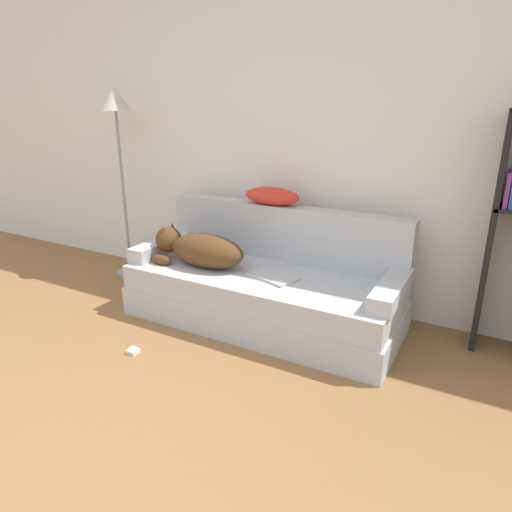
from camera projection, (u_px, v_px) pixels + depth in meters
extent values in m
cube|color=silver|center=(287.00, 130.00, 3.52)|extent=(7.93, 0.06, 2.70)
cube|color=#B2B7BC|center=(262.00, 307.00, 3.39)|extent=(1.99, 0.83, 0.22)
cube|color=#B2B7BC|center=(262.00, 283.00, 3.32)|extent=(1.95, 0.79, 0.18)
cube|color=#B2B7BC|center=(284.00, 232.00, 3.51)|extent=(1.95, 0.15, 0.42)
cube|color=#B2B7BC|center=(162.00, 246.00, 3.70)|extent=(0.15, 0.64, 0.11)
cube|color=#B2B7BC|center=(392.00, 290.00, 2.85)|extent=(0.15, 0.64, 0.11)
ellipsoid|color=#513319|center=(207.00, 251.00, 3.37)|extent=(0.61, 0.30, 0.24)
sphere|color=#513319|center=(169.00, 239.00, 3.52)|extent=(0.20, 0.20, 0.20)
cone|color=#513319|center=(163.00, 232.00, 3.45)|extent=(0.07, 0.07, 0.09)
cone|color=#513319|center=(173.00, 228.00, 3.54)|extent=(0.07, 0.07, 0.09)
ellipsoid|color=#513319|center=(161.00, 260.00, 3.43)|extent=(0.18, 0.07, 0.07)
cube|color=#B7B7BC|center=(274.00, 276.00, 3.19)|extent=(0.38, 0.31, 0.02)
ellipsoid|color=red|center=(272.00, 196.00, 3.47)|extent=(0.45, 0.22, 0.13)
cube|color=black|center=(491.00, 235.00, 2.87)|extent=(0.04, 0.26, 1.53)
cube|color=#753384|center=(508.00, 189.00, 2.74)|extent=(0.02, 0.20, 0.21)
cylinder|color=gray|center=(131.00, 272.00, 4.36)|extent=(0.26, 0.26, 0.02)
cylinder|color=gray|center=(124.00, 195.00, 4.11)|extent=(0.02, 0.02, 1.46)
cone|color=beige|center=(114.00, 98.00, 3.84)|extent=(0.26, 0.26, 0.20)
cube|color=silver|center=(133.00, 351.00, 2.98)|extent=(0.07, 0.07, 0.03)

